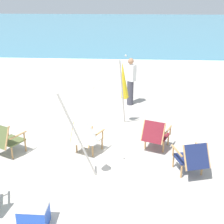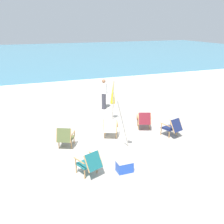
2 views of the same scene
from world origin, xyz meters
The scene contains 12 objects.
ground_plane centered at (0.00, 0.00, 0.00)m, with size 80.00×80.00×0.00m, color #B2AAA0.
sea centered at (0.00, 31.94, 0.05)m, with size 80.00×40.00×0.10m, color teal.
surf_band centered at (0.00, 11.64, 0.03)m, with size 80.00×1.10×0.06m, color white.
beach_chair_front_right centered at (2.13, -0.11, 0.42)m, with size 0.76×0.88×0.79m.
beach_chair_back_right centered at (-0.24, 0.71, 0.43)m, with size 0.81×0.86×0.82m.
beach_chair_far_center centered at (-2.11, 0.47, 0.43)m, with size 0.81×0.86×0.82m.
beach_chair_mid_center centered at (-1.81, -1.65, 0.42)m, with size 0.80×0.90×0.79m.
beach_chair_front_left centered at (1.43, 1.01, 0.43)m, with size 0.80×0.89×0.80m.
umbrella_furled_white centered at (-0.10, -0.40, 1.30)m, with size 0.77×0.57×2.00m.
umbrella_furled_yellow centered at (0.58, 2.53, 1.34)m, with size 0.35×0.69×2.05m.
person_near_chairs centered at (0.76, 4.33, 0.84)m, with size 0.39×0.36×1.63m.
cooler_box centered at (-0.74, -1.84, 0.20)m, with size 0.49×0.35×0.40m.
Camera 2 is at (-3.69, -8.35, 4.39)m, focal length 42.00 mm.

